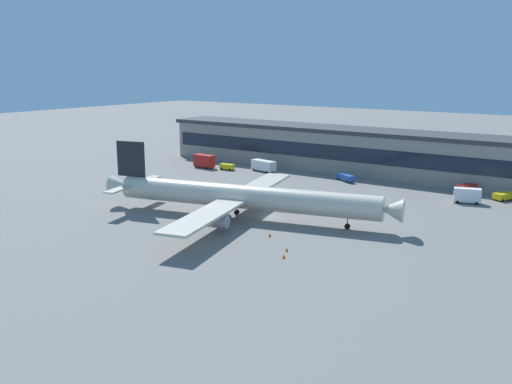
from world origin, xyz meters
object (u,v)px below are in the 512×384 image
(traffic_cone_2, at_px, (270,235))
(traffic_cone_0, at_px, (287,249))
(follow_me_car, at_px, (227,166))
(fuel_truck, at_px, (263,165))
(crew_van, at_px, (466,189))
(stair_truck, at_px, (467,195))
(catering_truck, at_px, (204,161))
(traffic_cone_1, at_px, (284,256))
(airliner, at_px, (241,197))
(belt_loader, at_px, (346,177))
(pushback_tractor, at_px, (503,196))

(traffic_cone_2, bearing_deg, traffic_cone_0, -37.35)
(follow_me_car, bearing_deg, fuel_truck, 23.61)
(crew_van, relative_size, stair_truck, 0.87)
(fuel_truck, xyz_separation_m, traffic_cone_2, (38.62, -54.65, -1.52))
(crew_van, distance_m, catering_truck, 78.75)
(follow_me_car, distance_m, traffic_cone_1, 82.40)
(catering_truck, relative_size, traffic_cone_0, 10.44)
(fuel_truck, bearing_deg, crew_van, 2.85)
(airliner, height_order, belt_loader, airliner)
(airliner, distance_m, follow_me_car, 56.43)
(stair_truck, bearing_deg, pushback_tractor, 51.36)
(belt_loader, bearing_deg, traffic_cone_2, -78.58)
(belt_loader, bearing_deg, fuel_truck, -178.77)
(follow_me_car, bearing_deg, traffic_cone_1, -45.63)
(pushback_tractor, relative_size, traffic_cone_0, 7.73)
(traffic_cone_0, bearing_deg, crew_van, 77.80)
(follow_me_car, height_order, traffic_cone_1, follow_me_car)
(airliner, xyz_separation_m, stair_truck, (35.55, 40.95, -2.67))
(belt_loader, bearing_deg, catering_truck, -172.22)
(follow_me_car, relative_size, belt_loader, 0.70)
(airliner, height_order, pushback_tractor, airliner)
(follow_me_car, height_order, belt_loader, belt_loader)
(airliner, height_order, traffic_cone_1, airliner)
(catering_truck, relative_size, stair_truck, 1.15)
(catering_truck, bearing_deg, traffic_cone_0, -40.07)
(traffic_cone_1, bearing_deg, crew_van, 79.62)
(pushback_tractor, relative_size, traffic_cone_2, 7.52)
(traffic_cone_2, bearing_deg, catering_truck, 139.60)
(traffic_cone_1, xyz_separation_m, traffic_cone_2, (-8.64, 8.78, 0.00))
(pushback_tractor, distance_m, follow_me_car, 79.01)
(pushback_tractor, distance_m, traffic_cone_0, 65.94)
(crew_van, xyz_separation_m, traffic_cone_0, (-13.64, -63.07, -1.11))
(airliner, xyz_separation_m, crew_van, (33.03, 50.16, -3.19))
(crew_van, distance_m, belt_loader, 32.04)
(follow_me_car, relative_size, catering_truck, 0.61)
(belt_loader, height_order, catering_truck, catering_truck)
(stair_truck, bearing_deg, traffic_cone_2, -115.72)
(catering_truck, distance_m, traffic_cone_1, 87.76)
(follow_me_car, bearing_deg, airliner, -49.26)
(belt_loader, bearing_deg, follow_me_car, -172.29)
(airliner, xyz_separation_m, pushback_tractor, (42.00, 49.02, -3.60))
(traffic_cone_0, bearing_deg, catering_truck, 139.93)
(belt_loader, height_order, traffic_cone_2, belt_loader)
(traffic_cone_1, height_order, traffic_cone_2, traffic_cone_2)
(pushback_tractor, xyz_separation_m, traffic_cone_1, (-21.13, -65.25, -0.69))
(pushback_tractor, xyz_separation_m, fuel_truck, (-68.39, -1.82, 0.83))
(catering_truck, height_order, stair_truck, catering_truck)
(fuel_truck, bearing_deg, follow_me_car, -156.39)
(airliner, distance_m, catering_truck, 61.41)
(crew_van, distance_m, stair_truck, 9.56)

